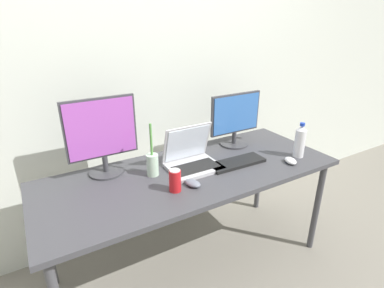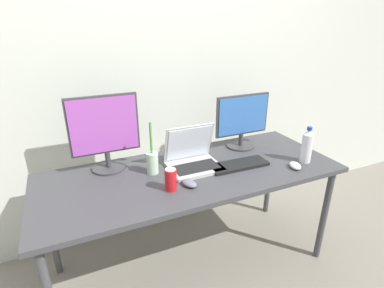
{
  "view_description": "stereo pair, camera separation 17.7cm",
  "coord_description": "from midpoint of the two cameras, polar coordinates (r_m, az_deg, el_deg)",
  "views": [
    {
      "loc": [
        -0.82,
        -1.41,
        1.61
      ],
      "look_at": [
        0.0,
        0.0,
        0.92
      ],
      "focal_mm": 28.0,
      "sensor_mm": 36.0,
      "label": 1
    },
    {
      "loc": [
        -0.67,
        -1.5,
        1.61
      ],
      "look_at": [
        0.0,
        0.0,
        0.92
      ],
      "focal_mm": 28.0,
      "sensor_mm": 36.0,
      "label": 2
    }
  ],
  "objects": [
    {
      "name": "laptop_silver",
      "position": [
        1.88,
        -2.81,
        -2.68
      ],
      "size": [
        0.32,
        0.26,
        0.27
      ],
      "color": "#B7B7BC",
      "rests_on": "work_desk"
    },
    {
      "name": "keyboard_main",
      "position": [
        1.94,
        5.93,
        -3.6
      ],
      "size": [
        0.38,
        0.14,
        0.02
      ],
      "primitive_type": "cube",
      "rotation": [
        0.0,
        0.0,
        -0.03
      ],
      "color": "black",
      "rests_on": "work_desk"
    },
    {
      "name": "ground_plane",
      "position": [
        2.29,
        -2.38,
        -21.77
      ],
      "size": [
        16.0,
        16.0,
        0.0
      ],
      "primitive_type": "plane",
      "color": "gray"
    },
    {
      "name": "water_bottle",
      "position": [
        2.09,
        17.63,
        0.42
      ],
      "size": [
        0.07,
        0.07,
        0.24
      ],
      "color": "silver",
      "rests_on": "work_desk"
    },
    {
      "name": "work_desk",
      "position": [
        1.88,
        -2.72,
        -6.8
      ],
      "size": [
        1.85,
        0.73,
        0.74
      ],
      "color": "#424247",
      "rests_on": "ground"
    },
    {
      "name": "mouse_by_keyboard",
      "position": [
        1.69,
        -2.89,
        -7.58
      ],
      "size": [
        0.09,
        0.12,
        0.03
      ],
      "primitive_type": "ellipsoid",
      "rotation": [
        0.0,
        0.0,
        0.33
      ],
      "color": "slate",
      "rests_on": "work_desk"
    },
    {
      "name": "soda_can_near_keyboard",
      "position": [
        1.63,
        -6.39,
        -7.0
      ],
      "size": [
        0.07,
        0.07,
        0.13
      ],
      "color": "red",
      "rests_on": "work_desk"
    },
    {
      "name": "bamboo_vase",
      "position": [
        1.8,
        -10.37,
        -3.77
      ],
      "size": [
        0.07,
        0.07,
        0.32
      ],
      "color": "#B2D1B7",
      "rests_on": "work_desk"
    },
    {
      "name": "monitor_left",
      "position": [
        1.83,
        -19.49,
        1.67
      ],
      "size": [
        0.41,
        0.21,
        0.47
      ],
      "color": "#38383D",
      "rests_on": "work_desk"
    },
    {
      "name": "monitor_center",
      "position": [
        2.17,
        5.96,
        4.85
      ],
      "size": [
        0.41,
        0.2,
        0.39
      ],
      "color": "#38383D",
      "rests_on": "work_desk"
    },
    {
      "name": "wall_back",
      "position": [
        2.2,
        -10.43,
        14.38
      ],
      "size": [
        7.0,
        0.08,
        2.6
      ],
      "primitive_type": "cube",
      "color": "silver",
      "rests_on": "ground"
    },
    {
      "name": "mouse_by_laptop",
      "position": [
        2.02,
        15.9,
        -3.13
      ],
      "size": [
        0.09,
        0.12,
        0.03
      ],
      "primitive_type": "ellipsoid",
      "rotation": [
        0.0,
        0.0,
        -0.32
      ],
      "color": "silver",
      "rests_on": "work_desk"
    }
  ]
}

